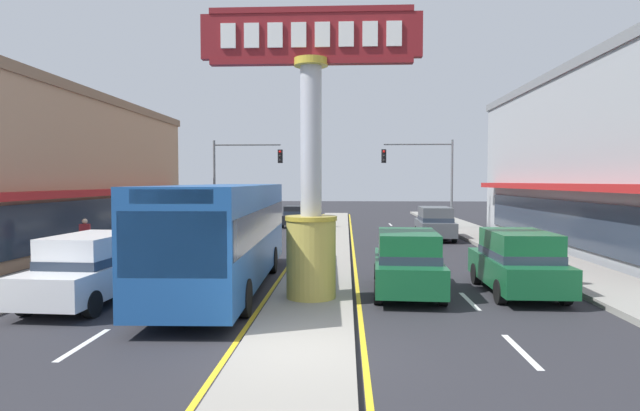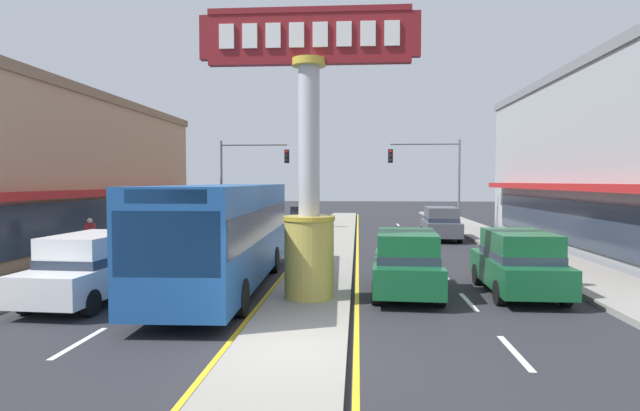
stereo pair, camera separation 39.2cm
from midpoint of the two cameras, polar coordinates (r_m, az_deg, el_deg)
The scene contains 16 objects.
ground_plane at distance 10.75m, azimuth -3.67°, elevation -15.69°, with size 160.00×160.00×0.00m, color #28282D.
median_strip at distance 28.36m, azimuth 0.44°, elevation -4.08°, with size 2.30×52.00×0.14m, color gray.
sidewalk_left at distance 28.30m, azimuth -18.71°, elevation -4.19°, with size 2.88×60.00×0.18m, color gray.
sidewalk_right at distance 27.54m, azimuth 19.80°, elevation -4.39°, with size 2.88×60.00×0.18m, color gray.
lane_markings at distance 27.02m, azimuth 0.33°, elevation -4.55°, with size 9.04×52.00×0.01m.
district_sign at distance 14.62m, azimuth -1.75°, elevation 3.90°, with size 6.04×1.44×7.96m.
storefront_left at distance 31.48m, azimuth -29.78°, elevation 3.28°, with size 9.86×24.21×7.85m.
traffic_light_left_side at distance 37.00m, azimuth -8.99°, elevation 3.93°, with size 4.86×0.46×6.20m.
traffic_light_right_side at distance 36.62m, azimuth 11.04°, elevation 3.93°, with size 4.86×0.46×6.20m.
suv_near_right_lane at distance 15.99m, azimuth 8.70°, elevation -6.01°, with size 2.16×4.70×1.90m.
suv_far_right_lane at distance 16.87m, azimuth 19.91°, elevation -5.69°, with size 2.01×4.62×1.90m.
sedan_near_left_lane at distance 39.71m, azimuth -2.92°, elevation -1.12°, with size 1.96×4.36×1.53m.
bus_mid_left_lane at distance 16.84m, azimuth -10.82°, elevation -2.56°, with size 2.84×11.27×3.26m.
suv_far_left_oncoming at distance 31.16m, azimuth 11.92°, elevation -1.84°, with size 2.08×4.66×1.90m.
suv_kerb_right at distance 16.10m, azimuth -24.16°, elevation -6.15°, with size 2.16×4.70×1.90m.
pedestrian_near_kerb at distance 23.71m, azimuth -24.43°, elevation -3.05°, with size 0.44×0.30×1.68m.
Camera 1 is at (0.96, -10.15, 3.37)m, focal length 29.70 mm.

